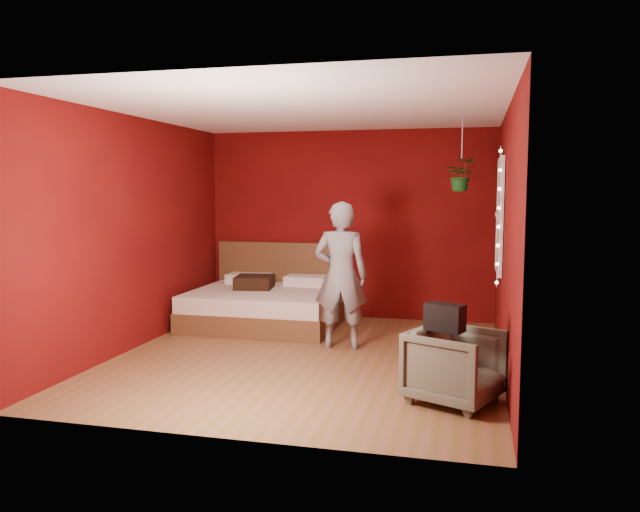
# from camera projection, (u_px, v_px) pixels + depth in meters

# --- Properties ---
(floor) EXTENTS (4.50, 4.50, 0.00)m
(floor) POSITION_uv_depth(u_px,v_px,m) (307.00, 358.00, 6.65)
(floor) COLOR brown
(floor) RESTS_ON ground
(room_walls) EXTENTS (4.04, 4.54, 2.62)m
(room_walls) POSITION_uv_depth(u_px,v_px,m) (307.00, 200.00, 6.47)
(room_walls) COLOR #640C0A
(room_walls) RESTS_ON ground
(window) EXTENTS (0.05, 0.97, 1.27)m
(window) POSITION_uv_depth(u_px,v_px,m) (499.00, 215.00, 6.89)
(window) COLOR white
(window) RESTS_ON room_walls
(fairy_lights) EXTENTS (0.04, 0.04, 1.45)m
(fairy_lights) POSITION_uv_depth(u_px,v_px,m) (499.00, 217.00, 6.39)
(fairy_lights) COLOR silver
(fairy_lights) RESTS_ON room_walls
(bed) EXTENTS (1.89, 1.61, 1.04)m
(bed) POSITION_uv_depth(u_px,v_px,m) (267.00, 304.00, 8.28)
(bed) COLOR brown
(bed) RESTS_ON ground
(person) EXTENTS (0.64, 0.45, 1.66)m
(person) POSITION_uv_depth(u_px,v_px,m) (341.00, 275.00, 6.98)
(person) COLOR gray
(person) RESTS_ON ground
(armchair) EXTENTS (0.90, 0.89, 0.63)m
(armchair) POSITION_uv_depth(u_px,v_px,m) (455.00, 366.00, 5.20)
(armchair) COLOR #565543
(armchair) RESTS_ON ground
(handbag) EXTENTS (0.35, 0.27, 0.22)m
(handbag) POSITION_uv_depth(u_px,v_px,m) (445.00, 317.00, 5.10)
(handbag) COLOR black
(handbag) RESTS_ON armchair
(throw_pillow) EXTENTS (0.54, 0.54, 0.17)m
(throw_pillow) POSITION_uv_depth(u_px,v_px,m) (254.00, 282.00, 8.32)
(throw_pillow) COLOR black
(throw_pillow) RESTS_ON bed
(hanging_plant) EXTENTS (0.34, 0.30, 0.84)m
(hanging_plant) POSITION_uv_depth(u_px,v_px,m) (461.00, 175.00, 7.20)
(hanging_plant) COLOR silver
(hanging_plant) RESTS_ON room_walls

